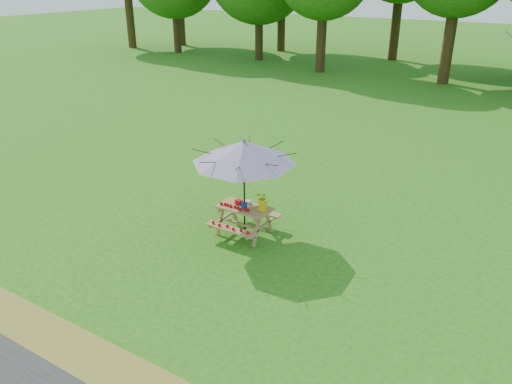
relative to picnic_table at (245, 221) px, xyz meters
The scene contains 7 objects.
ground 2.11m from the picnic_table, 109.51° to the right, with size 120.00×120.00×0.00m, color #296312.
drygrass_strip 4.83m from the picnic_table, 98.31° to the right, with size 120.00×1.20×0.01m, color olive.
picnic_table is the anchor object (origin of this frame).
patio_umbrella 1.62m from the picnic_table, 84.81° to the left, with size 2.86×2.86×2.25m.
produce_bins 0.40m from the picnic_table, 142.20° to the left, with size 0.35×0.36×0.13m.
tomatoes_row 0.44m from the picnic_table, 130.28° to the right, with size 0.77×0.13×0.07m, color red, non-canonical shape.
flower_bucket 0.71m from the picnic_table, 12.16° to the left, with size 0.30×0.28×0.42m.
Camera 1 is at (6.15, -6.33, 5.41)m, focal length 35.00 mm.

